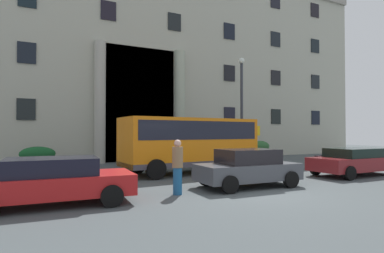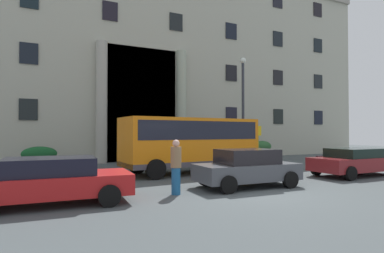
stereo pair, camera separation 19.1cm
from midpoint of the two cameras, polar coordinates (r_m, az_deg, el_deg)
ground_plane at (r=11.32m, az=11.78°, el=-11.89°), size 80.00×64.00×0.12m
office_building_facade at (r=27.79m, az=-11.23°, el=11.14°), size 43.42×9.63×15.89m
orange_minibus at (r=15.92m, az=0.14°, el=-2.57°), size 7.09×3.04×2.77m
bus_stop_sign at (r=20.05m, az=12.25°, el=-2.58°), size 0.44×0.08×2.47m
hedge_planter_entrance_right at (r=20.93m, az=-4.05°, el=-4.87°), size 1.73×0.82×1.42m
hedge_planter_far_east at (r=19.54m, az=-25.83°, el=-5.23°), size 1.94×0.84×1.28m
hedge_planter_entrance_left at (r=25.08m, az=12.81°, el=-4.23°), size 1.84×0.97×1.41m
hedge_planter_west at (r=23.31m, az=6.71°, el=-4.57°), size 1.52×0.85×1.34m
parked_hatchback_near at (r=9.88m, az=-23.95°, el=-8.95°), size 4.57×2.25×1.35m
parked_sedan_far at (r=12.12m, az=10.45°, el=-7.41°), size 3.96×2.01×1.43m
parked_compact_extra at (r=16.91m, az=27.87°, el=-5.64°), size 4.46×2.07×1.31m
scooter_by_planter at (r=18.39m, az=22.79°, el=-6.02°), size 1.97×0.68×0.89m
motorcycle_near_kerb at (r=12.19m, az=-20.46°, el=-8.59°), size 2.01×0.65×0.89m
pedestrian_woman_dark_dress at (r=10.49m, az=-2.42°, el=-7.32°), size 0.36×0.36×1.82m
lamppost_plaza_centre at (r=20.92m, az=9.55°, el=4.55°), size 0.40×0.40×7.01m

